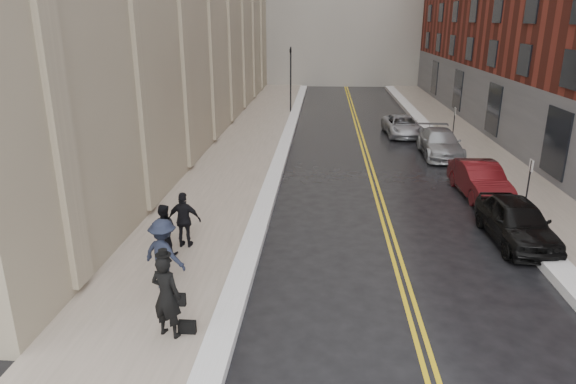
# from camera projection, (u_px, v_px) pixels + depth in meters

# --- Properties ---
(ground) EXTENTS (160.00, 160.00, 0.00)m
(ground) POSITION_uv_depth(u_px,v_px,m) (316.00, 322.00, 12.84)
(ground) COLOR black
(ground) RESTS_ON ground
(sidewalk_left) EXTENTS (4.00, 64.00, 0.15)m
(sidewalk_left) POSITION_uv_depth(u_px,v_px,m) (240.00, 156.00, 28.24)
(sidewalk_left) COLOR gray
(sidewalk_left) RESTS_ON ground
(sidewalk_right) EXTENTS (3.00, 64.00, 0.15)m
(sidewalk_right) POSITION_uv_depth(u_px,v_px,m) (490.00, 160.00, 27.34)
(sidewalk_right) COLOR gray
(sidewalk_right) RESTS_ON ground
(lane_stripe_a) EXTENTS (0.12, 64.00, 0.01)m
(lane_stripe_a) POSITION_uv_depth(u_px,v_px,m) (365.00, 159.00, 27.81)
(lane_stripe_a) COLOR gold
(lane_stripe_a) RESTS_ON ground
(lane_stripe_b) EXTENTS (0.12, 64.00, 0.01)m
(lane_stripe_b) POSITION_uv_depth(u_px,v_px,m) (370.00, 159.00, 27.79)
(lane_stripe_b) COLOR gold
(lane_stripe_b) RESTS_ON ground
(snow_ridge_left) EXTENTS (0.70, 60.80, 0.26)m
(snow_ridge_left) POSITION_uv_depth(u_px,v_px,m) (281.00, 156.00, 28.07)
(snow_ridge_left) COLOR white
(snow_ridge_left) RESTS_ON ground
(snow_ridge_right) EXTENTS (0.85, 60.80, 0.30)m
(snow_ridge_right) POSITION_uv_depth(u_px,v_px,m) (455.00, 158.00, 27.44)
(snow_ridge_right) COLOR white
(snow_ridge_right) RESTS_ON ground
(traffic_signal) EXTENTS (0.18, 0.15, 5.20)m
(traffic_signal) POSITION_uv_depth(u_px,v_px,m) (291.00, 75.00, 40.39)
(traffic_signal) COLOR black
(traffic_signal) RESTS_ON ground
(parking_sign_near) EXTENTS (0.06, 0.35, 2.23)m
(parking_sign_near) POSITION_uv_depth(u_px,v_px,m) (529.00, 182.00, 19.44)
(parking_sign_near) COLOR black
(parking_sign_near) RESTS_ON ground
(parking_sign_far) EXTENTS (0.06, 0.35, 2.23)m
(parking_sign_far) POSITION_uv_depth(u_px,v_px,m) (454.00, 122.00, 30.79)
(parking_sign_far) COLOR black
(parking_sign_far) RESTS_ON ground
(car_black) EXTENTS (1.92, 4.46, 1.50)m
(car_black) POSITION_uv_depth(u_px,v_px,m) (517.00, 221.00, 17.26)
(car_black) COLOR black
(car_black) RESTS_ON ground
(car_maroon) EXTENTS (1.81, 4.49, 1.45)m
(car_maroon) POSITION_uv_depth(u_px,v_px,m) (480.00, 180.00, 21.84)
(car_maroon) COLOR #490D10
(car_maroon) RESTS_ON ground
(car_silver_near) EXTENTS (2.09, 4.99, 1.44)m
(car_silver_near) POSITION_uv_depth(u_px,v_px,m) (440.00, 143.00, 28.31)
(car_silver_near) COLOR #929599
(car_silver_near) RESTS_ON ground
(car_silver_far) EXTENTS (2.41, 4.74, 1.29)m
(car_silver_far) POSITION_uv_depth(u_px,v_px,m) (402.00, 126.00, 33.36)
(car_silver_far) COLOR #A5A6AD
(car_silver_far) RESTS_ON ground
(pedestrian_main) EXTENTS (0.87, 0.71, 2.07)m
(pedestrian_main) POSITION_uv_depth(u_px,v_px,m) (167.00, 296.00, 11.76)
(pedestrian_main) COLOR black
(pedestrian_main) RESTS_ON sidewalk_left
(pedestrian_a) EXTENTS (0.84, 0.67, 1.66)m
(pedestrian_a) POSITION_uv_depth(u_px,v_px,m) (164.00, 230.00, 15.98)
(pedestrian_a) COLOR black
(pedestrian_a) RESTS_ON sidewalk_left
(pedestrian_b) EXTENTS (1.49, 1.20, 2.01)m
(pedestrian_b) POSITION_uv_depth(u_px,v_px,m) (164.00, 254.00, 13.91)
(pedestrian_b) COLOR #1B2132
(pedestrian_b) RESTS_ON sidewalk_left
(pedestrian_c) EXTENTS (1.11, 0.50, 1.85)m
(pedestrian_c) POSITION_uv_depth(u_px,v_px,m) (184.00, 220.00, 16.51)
(pedestrian_c) COLOR black
(pedestrian_c) RESTS_ON sidewalk_left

